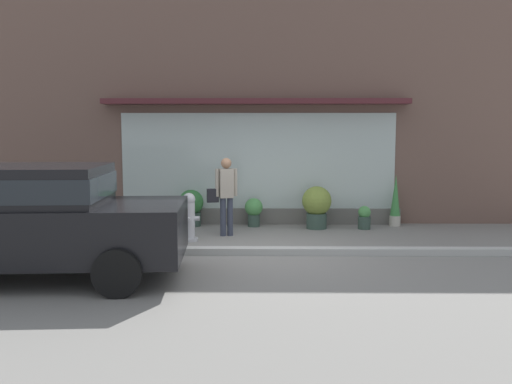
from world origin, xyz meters
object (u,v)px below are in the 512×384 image
at_px(potted_plant_low_front, 317,205).
at_px(potted_plant_window_left, 395,201).
at_px(fire_hydrant, 189,217).
at_px(potted_plant_corner_tall, 364,217).
at_px(potted_plant_near_hydrant, 191,206).
at_px(potted_plant_window_right, 254,210).
at_px(potted_plant_doorstep, 38,209).
at_px(potted_plant_by_entrance, 87,215).
at_px(parked_car_black, 34,216).
at_px(pedestrian_with_handbag, 225,191).

xyz_separation_m(potted_plant_low_front, potted_plant_window_left, (1.82, 0.35, 0.04)).
height_order(fire_hydrant, potted_plant_corner_tall, fire_hydrant).
xyz_separation_m(potted_plant_near_hydrant, potted_plant_corner_tall, (3.87, -0.35, -0.19)).
relative_size(potted_plant_corner_tall, potted_plant_window_right, 0.79).
height_order(potted_plant_corner_tall, potted_plant_window_left, potted_plant_window_left).
bearing_deg(potted_plant_doorstep, potted_plant_window_left, -0.18).
height_order(fire_hydrant, potted_plant_by_entrance, fire_hydrant).
bearing_deg(potted_plant_doorstep, parked_car_black, -68.23).
height_order(parked_car_black, potted_plant_near_hydrant, parked_car_black).
distance_m(pedestrian_with_handbag, potted_plant_doorstep, 4.59).
distance_m(fire_hydrant, parked_car_black, 3.43).
relative_size(parked_car_black, potted_plant_by_entrance, 7.48).
height_order(fire_hydrant, potted_plant_low_front, fire_hydrant).
bearing_deg(potted_plant_corner_tall, potted_plant_near_hydrant, 174.86).
xyz_separation_m(pedestrian_with_handbag, potted_plant_doorstep, (-4.38, 1.24, -0.56)).
bearing_deg(potted_plant_low_front, pedestrian_with_handbag, -156.17).
distance_m(potted_plant_corner_tall, potted_plant_window_right, 2.46).
bearing_deg(parked_car_black, potted_plant_by_entrance, 94.67).
relative_size(potted_plant_by_entrance, potted_plant_window_right, 0.88).
bearing_deg(parked_car_black, potted_plant_corner_tall, 33.44).
bearing_deg(potted_plant_near_hydrant, parked_car_black, -110.44).
bearing_deg(potted_plant_near_hydrant, potted_plant_by_entrance, -173.71).
distance_m(pedestrian_with_handbag, potted_plant_corner_tall, 3.19).
distance_m(potted_plant_near_hydrant, potted_plant_corner_tall, 3.89).
xyz_separation_m(fire_hydrant, parked_car_black, (-1.87, -2.84, 0.47)).
height_order(pedestrian_with_handbag, parked_car_black, parked_car_black).
xyz_separation_m(potted_plant_low_front, potted_plant_doorstep, (-6.34, 0.37, -0.16)).
relative_size(pedestrian_with_handbag, potted_plant_near_hydrant, 1.94).
height_order(fire_hydrant, parked_car_black, parked_car_black).
bearing_deg(potted_plant_window_left, potted_plant_doorstep, 179.82).
distance_m(parked_car_black, potted_plant_doorstep, 4.99).
relative_size(pedestrian_with_handbag, parked_car_black, 0.38).
bearing_deg(pedestrian_with_handbag, potted_plant_doorstep, -29.93).
height_order(pedestrian_with_handbag, potted_plant_window_right, pedestrian_with_handbag).
height_order(potted_plant_window_right, potted_plant_window_left, potted_plant_window_left).
bearing_deg(pedestrian_with_handbag, potted_plant_low_front, -170.30).
relative_size(potted_plant_window_right, potted_plant_doorstep, 0.89).
relative_size(potted_plant_by_entrance, potted_plant_window_left, 0.48).
height_order(pedestrian_with_handbag, potted_plant_by_entrance, pedestrian_with_handbag).
bearing_deg(pedestrian_with_handbag, potted_plant_near_hydrant, -67.81).
bearing_deg(parked_car_black, potted_plant_near_hydrant, 66.04).
relative_size(potted_plant_by_entrance, potted_plant_low_front, 0.60).
bearing_deg(potted_plant_by_entrance, fire_hydrant, -29.99).
distance_m(potted_plant_window_right, potted_plant_doorstep, 4.95).
distance_m(parked_car_black, potted_plant_window_right, 5.47).
bearing_deg(potted_plant_low_front, potted_plant_by_entrance, 179.49).
xyz_separation_m(potted_plant_near_hydrant, potted_plant_doorstep, (-3.52, 0.07, -0.08)).
bearing_deg(potted_plant_near_hydrant, potted_plant_corner_tall, -5.14).
height_order(fire_hydrant, potted_plant_doorstep, fire_hydrant).
xyz_separation_m(pedestrian_with_handbag, potted_plant_window_right, (0.57, 1.11, -0.55)).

